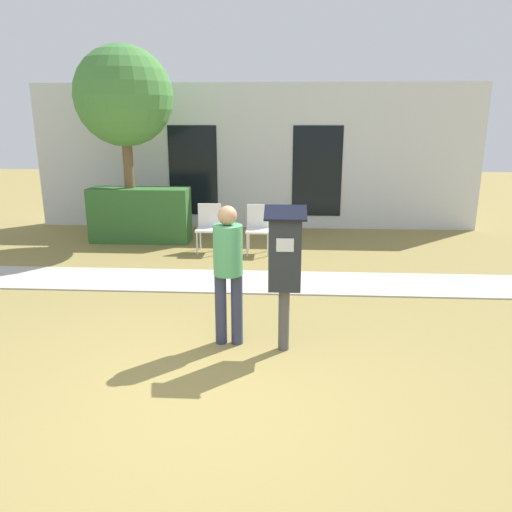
% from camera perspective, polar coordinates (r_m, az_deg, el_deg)
% --- Properties ---
extents(ground_plane, '(40.00, 40.00, 0.00)m').
position_cam_1_polar(ground_plane, '(4.74, -5.95, -16.05)').
color(ground_plane, olive).
extents(sidewalk, '(12.00, 1.10, 0.02)m').
position_cam_1_polar(sidewalk, '(7.78, -1.98, -2.91)').
color(sidewalk, '#B7B2A8').
rests_on(sidewalk, ground).
extents(building_facade, '(10.00, 0.26, 3.20)m').
position_cam_1_polar(building_facade, '(11.48, -0.12, 11.21)').
color(building_facade, silver).
rests_on(building_facade, ground).
extents(parking_meter, '(0.44, 0.31, 1.59)m').
position_cam_1_polar(parking_meter, '(5.26, 3.31, -0.57)').
color(parking_meter, '#4C4C4C').
rests_on(parking_meter, ground).
extents(person_standing, '(0.32, 0.32, 1.58)m').
position_cam_1_polar(person_standing, '(5.44, -3.20, -1.01)').
color(person_standing, '#333851').
rests_on(person_standing, ground).
extents(outdoor_chair_left, '(0.44, 0.44, 0.90)m').
position_cam_1_polar(outdoor_chair_left, '(9.49, -5.40, 3.68)').
color(outdoor_chair_left, white).
rests_on(outdoor_chair_left, ground).
extents(outdoor_chair_middle, '(0.44, 0.44, 0.90)m').
position_cam_1_polar(outdoor_chair_middle, '(9.35, 0.27, 3.57)').
color(outdoor_chair_middle, white).
rests_on(outdoor_chair_middle, ground).
extents(hedge_row, '(2.01, 0.60, 1.10)m').
position_cam_1_polar(hedge_row, '(10.47, -13.10, 4.59)').
color(hedge_row, '#33662D').
rests_on(hedge_row, ground).
extents(tree, '(1.90, 1.90, 3.82)m').
position_cam_1_polar(tree, '(10.39, -14.88, 17.12)').
color(tree, brown).
rests_on(tree, ground).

